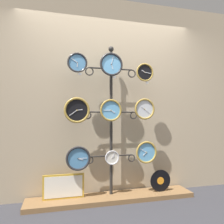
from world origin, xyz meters
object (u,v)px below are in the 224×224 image
display_stand (111,147)px  clock_bottom_right (146,152)px  clock_top_left (77,63)px  clock_bottom_center (112,158)px  clock_top_right (145,72)px  picture_frame (64,187)px  clock_middle_center (111,110)px  vinyl_record (160,181)px  clock_top_center (111,64)px  clock_bottom_left (78,158)px  clock_middle_right (145,109)px  clock_middle_left (77,110)px

display_stand → clock_bottom_right: display_stand is taller
clock_top_left → clock_bottom_center: (0.46, 0.01, -1.22)m
clock_top_right → clock_bottom_center: bearing=176.2°
clock_top_right → picture_frame: bearing=175.2°
clock_middle_center → vinyl_record: (0.72, 0.03, -0.97)m
display_stand → picture_frame: size_ratio=4.01×
clock_top_right → clock_middle_center: bearing=-179.8°
clock_top_center → clock_top_right: (0.47, -0.01, -0.08)m
clock_top_right → clock_bottom_center: size_ratio=1.32×
clock_bottom_left → picture_frame: 0.41m
clock_bottom_center → clock_top_right: bearing=-3.8°
clock_top_left → clock_middle_right: 1.08m
clock_middle_center → clock_bottom_center: (0.02, 0.03, -0.62)m
clock_middle_center → vinyl_record: size_ratio=0.96×
clock_top_left → clock_middle_left: clock_top_left is taller
display_stand → clock_middle_right: size_ratio=7.10×
clock_top_center → clock_top_right: 0.48m
clock_middle_left → picture_frame: (-0.16, 0.06, -0.96)m
clock_bottom_left → clock_top_right: bearing=-0.9°
clock_bottom_center → display_stand: bearing=84.3°
clock_bottom_right → clock_middle_right: bearing=123.2°
clock_middle_left → clock_bottom_left: bearing=-42.9°
display_stand → clock_top_right: 1.11m
clock_top_left → vinyl_record: bearing=0.8°
clock_middle_right → clock_bottom_right: bearing=-56.8°
clock_middle_right → picture_frame: (-1.07, 0.07, -0.99)m
picture_frame → vinyl_record: bearing=-2.5°
clock_top_right → clock_bottom_left: bearing=179.1°
clock_middle_center → vinyl_record: 1.21m
clock_top_left → vinyl_record: (1.15, 0.02, -1.57)m
display_stand → clock_top_left: (-0.47, -0.10, 1.09)m
clock_top_center → clock_middle_center: bearing=-139.0°
display_stand → clock_top_center: (-0.02, -0.11, 1.09)m
clock_top_left → clock_bottom_left: bearing=-7.3°
clock_top_center → clock_bottom_center: size_ratio=1.63×
clock_top_center → clock_bottom_left: size_ratio=1.00×
clock_middle_center → clock_bottom_left: (-0.42, 0.02, -0.61)m
clock_bottom_left → clock_bottom_right: bearing=-1.1°
clock_bottom_left → clock_bottom_right: size_ratio=1.02×
clock_top_left → clock_bottom_center: size_ratio=1.34×
clock_top_right → clock_bottom_left: clock_top_right is taller
clock_top_center → clock_bottom_right: 1.26m
clock_top_right → clock_middle_center: size_ratio=0.86×
clock_top_left → clock_top_right: bearing=-1.0°
display_stand → picture_frame: 0.79m
clock_middle_center → picture_frame: (-0.59, 0.09, -0.97)m
clock_top_left → clock_bottom_left: (0.01, -0.00, -1.21)m
display_stand → clock_top_center: size_ratio=6.67×
clock_top_center → clock_top_right: clock_top_center is taller
clock_top_left → clock_top_right: (0.91, -0.02, -0.08)m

